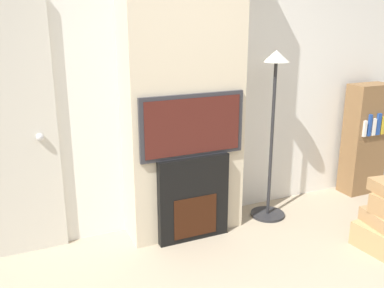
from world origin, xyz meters
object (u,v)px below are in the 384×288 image
Objects in this scene: fireplace at (192,198)px; television at (192,126)px; floor_lamp at (273,116)px; bookshelf at (365,139)px.

television is (0.00, -0.00, 0.63)m from fireplace.
television reaches higher than fireplace.
floor_lamp is 1.32m from bookshelf.
fireplace is 2.11m from bookshelf.
bookshelf is at bearing 4.71° from floor_lamp.
television is at bearing -174.61° from floor_lamp.
fireplace is 0.63m from television.
television is at bearing -90.00° from fireplace.
floor_lamp is (0.83, 0.08, 0.61)m from fireplace.
floor_lamp reaches higher than television.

